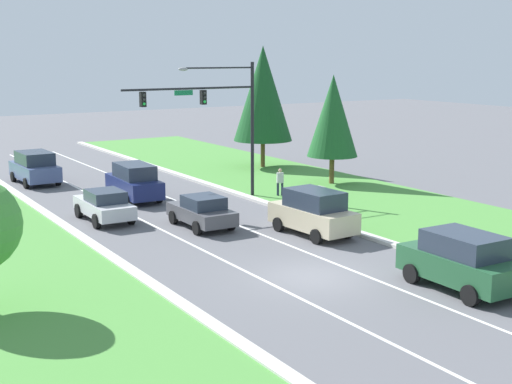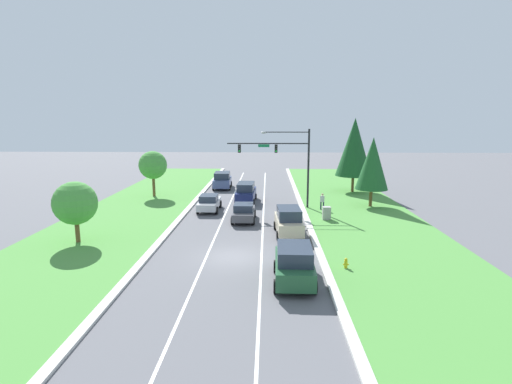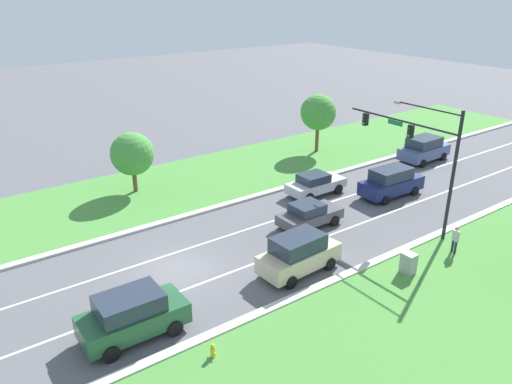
{
  "view_description": "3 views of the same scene",
  "coord_description": "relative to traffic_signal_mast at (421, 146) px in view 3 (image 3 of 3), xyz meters",
  "views": [
    {
      "loc": [
        -15.45,
        -20.88,
        8.29
      ],
      "look_at": [
        1.88,
        7.11,
        1.92
      ],
      "focal_mm": 50.0,
      "sensor_mm": 36.0,
      "label": 1
    },
    {
      "loc": [
        2.15,
        -24.71,
        8.92
      ],
      "look_at": [
        1.18,
        9.21,
        2.6
      ],
      "focal_mm": 28.0,
      "sensor_mm": 36.0,
      "label": 2
    },
    {
      "loc": [
        21.0,
        -10.02,
        14.14
      ],
      "look_at": [
        -1.78,
        6.48,
        2.36
      ],
      "focal_mm": 35.0,
      "sensor_mm": 36.0,
      "label": 3
    }
  ],
  "objects": [
    {
      "name": "graphite_sedan",
      "position": [
        -3.77,
        -5.24,
        -4.46
      ],
      "size": [
        2.04,
        4.2,
        1.58
      ],
      "rotation": [
        0.0,
        0.0,
        -0.0
      ],
      "color": "#4C4C51",
      "rests_on": "ground_plane"
    },
    {
      "name": "lane_stripe_inner_right",
      "position": [
        -2.07,
        -14.47,
        -5.26
      ],
      "size": [
        0.14,
        81.0,
        0.01
      ],
      "color": "white",
      "rests_on": "ground_plane"
    },
    {
      "name": "fire_hydrant",
      "position": [
        3.0,
        -16.42,
        -4.92
      ],
      "size": [
        0.34,
        0.2,
        0.7
      ],
      "color": "gold",
      "rests_on": "ground_plane"
    },
    {
      "name": "utility_cabinet",
      "position": [
        3.52,
        -4.79,
        -4.65
      ],
      "size": [
        0.7,
        0.6,
        1.22
      ],
      "color": "#9E9E99",
      "rests_on": "ground_plane"
    },
    {
      "name": "lane_stripe_inner_left",
      "position": [
        -5.67,
        -14.47,
        -5.26
      ],
      "size": [
        0.14,
        81.0,
        0.01
      ],
      "color": "white",
      "rests_on": "ground_plane"
    },
    {
      "name": "pedestrian",
      "position": [
        3.66,
        -0.94,
        -4.32
      ],
      "size": [
        0.44,
        0.35,
        1.69
      ],
      "rotation": [
        0.0,
        0.0,
        2.75
      ],
      "color": "#232842",
      "rests_on": "ground_plane"
    },
    {
      "name": "curb_strip_right",
      "position": [
        1.78,
        -14.47,
        -5.18
      ],
      "size": [
        0.5,
        90.0,
        0.15
      ],
      "color": "beige",
      "rests_on": "ground_plane"
    },
    {
      "name": "grass_verge_left",
      "position": [
        -14.77,
        -14.47,
        -5.22
      ],
      "size": [
        10.0,
        90.0,
        0.08
      ],
      "color": "#4C8E3D",
      "rests_on": "ground_plane"
    },
    {
      "name": "champagne_suv",
      "position": [
        -0.05,
        -9.28,
        -4.18
      ],
      "size": [
        2.28,
        4.65,
        2.14
      ],
      "rotation": [
        0.0,
        0.0,
        0.06
      ],
      "color": "beige",
      "rests_on": "ground_plane"
    },
    {
      "name": "traffic_signal_mast",
      "position": [
        0.0,
        0.0,
        0.0
      ],
      "size": [
        8.09,
        0.41,
        7.87
      ],
      "color": "black",
      "rests_on": "ground_plane"
    },
    {
      "name": "navy_suv",
      "position": [
        -4.01,
        2.75,
        -4.2
      ],
      "size": [
        2.23,
        4.98,
        2.11
      ],
      "rotation": [
        0.0,
        0.0,
        -0.04
      ],
      "color": "navy",
      "rests_on": "ground_plane"
    },
    {
      "name": "oak_near_left_tree",
      "position": [
        -15.39,
        -11.84,
        -2.32
      ],
      "size": [
        3.09,
        3.09,
        4.5
      ],
      "color": "brown",
      "rests_on": "ground_plane"
    },
    {
      "name": "ground_plane",
      "position": [
        -3.87,
        -14.47,
        -5.26
      ],
      "size": [
        160.0,
        160.0,
        0.0
      ],
      "primitive_type": "plane",
      "color": "#5B5B60"
    },
    {
      "name": "slate_blue_suv",
      "position": [
        -7.48,
        11.12,
        -4.19
      ],
      "size": [
        2.38,
        4.84,
        2.1
      ],
      "rotation": [
        0.0,
        0.0,
        0.03
      ],
      "color": "#475684",
      "rests_on": "ground_plane"
    },
    {
      "name": "forest_suv",
      "position": [
        -0.22,
        -18.44,
        -4.18
      ],
      "size": [
        2.3,
        4.59,
        2.09
      ],
      "rotation": [
        0.0,
        0.0,
        -0.02
      ],
      "color": "#235633",
      "rests_on": "ground_plane"
    },
    {
      "name": "silver_sedan",
      "position": [
        -7.35,
        -1.48,
        -4.43
      ],
      "size": [
        2.03,
        4.49,
        1.61
      ],
      "rotation": [
        0.0,
        0.0,
        -0.01
      ],
      "color": "silver",
      "rests_on": "ground_plane"
    },
    {
      "name": "oak_far_left_tree",
      "position": [
        -14.68,
        5.33,
        -1.62
      ],
      "size": [
        3.16,
        3.16,
        5.24
      ],
      "color": "brown",
      "rests_on": "ground_plane"
    },
    {
      "name": "curb_strip_left",
      "position": [
        -9.52,
        -14.47,
        -5.18
      ],
      "size": [
        0.5,
        90.0,
        0.15
      ],
      "color": "beige",
      "rests_on": "ground_plane"
    }
  ]
}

